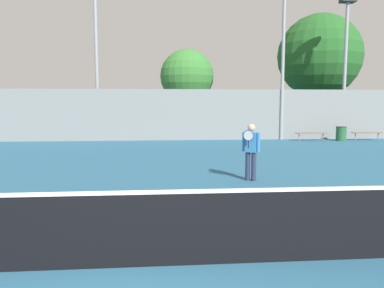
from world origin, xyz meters
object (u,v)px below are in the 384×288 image
Objects in this scene: light_pole_near_left at (96,43)px; trash_bin at (341,134)px; light_pole_far_right at (283,43)px; light_pole_center_back at (346,51)px; tree_green_broad at (187,77)px; bench_adjacent_court at (367,133)px; tennis_net at (116,229)px; tree_green_tall at (319,56)px; tennis_player at (251,149)px; bench_courtside_near at (311,134)px.

trash_bin is (14.54, -1.91, -5.41)m from light_pole_near_left.
light_pole_far_right reaches higher than light_pole_center_back.
light_pole_center_back reaches higher than tree_green_broad.
bench_adjacent_court is 1.74m from trash_bin.
light_pole_center_back is (-0.96, 1.21, 5.02)m from bench_adjacent_court.
tennis_net is 1.18× the size of tree_green_tall.
tennis_net is 21.18m from bench_adjacent_court.
tree_green_tall is at bearing 49.46° from light_pole_far_right.
light_pole_near_left is 1.09× the size of light_pole_center_back.
tennis_net is 25.09m from tree_green_broad.
light_pole_far_right reaches higher than tennis_player.
light_pole_center_back is at bearing 25.45° from bench_courtside_near.
light_pole_near_left is at bearing 172.32° from bench_courtside_near.
bench_courtside_near is at bearing 173.82° from trash_bin.
tree_green_broad is (2.75, 24.65, 3.78)m from tennis_net.
trash_bin is (-0.77, -1.40, -5.03)m from light_pole_center_back.
light_pole_center_back is at bearing -96.17° from tree_green_tall.
light_pole_center_back is 0.97× the size of tree_green_tall.
bench_courtside_near is 0.20× the size of light_pole_near_left.
light_pole_near_left reaches higher than tree_green_tall.
bench_adjacent_court is 5.25m from light_pole_center_back.
light_pole_center_back is 5.27m from trash_bin.
tennis_player is at bearing -112.00° from light_pole_far_right.
bench_courtside_near is at bearing 89.86° from tennis_player.
bench_courtside_near is at bearing 180.00° from bench_adjacent_court.
trash_bin is 0.13× the size of tree_green_broad.
tree_green_tall is (0.56, 5.18, 0.33)m from light_pole_center_back.
tree_green_tall is (1.33, 6.58, 5.35)m from trash_bin.
tennis_player is at bearing -63.57° from light_pole_near_left.
light_pole_near_left is at bearing -163.62° from tree_green_tall.
bench_adjacent_court is at bearing -6.04° from light_pole_near_left.
light_pole_center_back reaches higher than tennis_player.
tennis_player reaches higher than bench_courtside_near.
tennis_net is 1.22× the size of light_pole_center_back.
bench_courtside_near is 2.15× the size of trash_bin.
light_pole_near_left reaches higher than tennis_player.
bench_adjacent_court is at bearing 6.34° from trash_bin.
light_pole_far_right is 1.08× the size of light_pole_center_back.
tennis_net is 12.33× the size of trash_bin.
tennis_net is at bearing -96.36° from tree_green_broad.
tree_green_broad is (-8.63, 8.21, 3.89)m from trash_bin.
bench_courtside_near is 1.03× the size of bench_adjacent_court.
light_pole_center_back is 11.66m from tree_green_broad.
light_pole_far_right reaches higher than tree_green_tall.
bench_courtside_near is 11.24m from tree_green_broad.
bench_courtside_near is (6.40, 11.10, -0.49)m from tennis_player.
trash_bin is at bearing 55.33° from tennis_net.
tree_green_broad is at bearing 130.53° from bench_courtside_near.
light_pole_center_back is at bearing 128.30° from bench_adjacent_court.
trash_bin is at bearing -43.58° from tree_green_broad.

